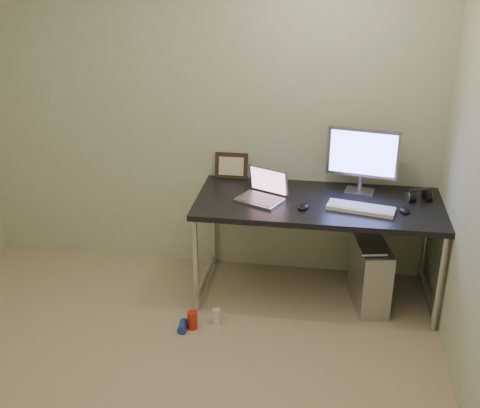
# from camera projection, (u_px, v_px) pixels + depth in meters

# --- Properties ---
(wall_back) EXTENTS (3.50, 0.02, 2.50)m
(wall_back) POSITION_uv_depth(u_px,v_px,m) (201.00, 111.00, 4.42)
(wall_back) COLOR beige
(wall_back) RESTS_ON ground
(desk) EXTENTS (1.70, 0.75, 0.75)m
(desk) POSITION_uv_depth(u_px,v_px,m) (318.00, 211.00, 4.19)
(desk) COLOR black
(desk) RESTS_ON ground
(tower_computer) EXTENTS (0.29, 0.49, 0.51)m
(tower_computer) POSITION_uv_depth(u_px,v_px,m) (370.00, 274.00, 4.25)
(tower_computer) COLOR #B0B1B5
(tower_computer) RESTS_ON ground
(cable_a) EXTENTS (0.01, 0.16, 0.69)m
(cable_a) POSITION_uv_depth(u_px,v_px,m) (362.00, 229.00, 4.55)
(cable_a) COLOR black
(cable_a) RESTS_ON ground
(cable_b) EXTENTS (0.02, 0.11, 0.71)m
(cable_b) POSITION_uv_depth(u_px,v_px,m) (374.00, 233.00, 4.53)
(cable_b) COLOR black
(cable_b) RESTS_ON ground
(can_red) EXTENTS (0.08, 0.08, 0.13)m
(can_red) POSITION_uv_depth(u_px,v_px,m) (192.00, 320.00, 4.05)
(can_red) COLOR red
(can_red) RESTS_ON ground
(can_white) EXTENTS (0.08, 0.08, 0.11)m
(can_white) POSITION_uv_depth(u_px,v_px,m) (216.00, 317.00, 4.10)
(can_white) COLOR white
(can_white) RESTS_ON ground
(can_blue) EXTENTS (0.07, 0.11, 0.06)m
(can_blue) POSITION_uv_depth(u_px,v_px,m) (183.00, 326.00, 4.04)
(can_blue) COLOR #1D3AB0
(can_blue) RESTS_ON ground
(laptop) EXTENTS (0.38, 0.35, 0.21)m
(laptop) POSITION_uv_depth(u_px,v_px,m) (263.00, 192.00, 4.18)
(laptop) COLOR #9F9EA4
(laptop) RESTS_ON desk
(monitor) EXTENTS (0.50, 0.18, 0.47)m
(monitor) POSITION_uv_depth(u_px,v_px,m) (362.00, 156.00, 4.20)
(monitor) COLOR #9F9EA4
(monitor) RESTS_ON desk
(keyboard) EXTENTS (0.47, 0.24, 0.03)m
(keyboard) POSITION_uv_depth(u_px,v_px,m) (361.00, 208.00, 4.02)
(keyboard) COLOR white
(keyboard) RESTS_ON desk
(mouse_right) EXTENTS (0.08, 0.12, 0.04)m
(mouse_right) POSITION_uv_depth(u_px,v_px,m) (404.00, 210.00, 3.99)
(mouse_right) COLOR black
(mouse_right) RESTS_ON desk
(mouse_left) EXTENTS (0.10, 0.13, 0.04)m
(mouse_left) POSITION_uv_depth(u_px,v_px,m) (303.00, 205.00, 4.05)
(mouse_left) COLOR black
(mouse_left) RESTS_ON desk
(headphones) EXTENTS (0.18, 0.11, 0.11)m
(headphones) POSITION_uv_depth(u_px,v_px,m) (419.00, 196.00, 4.17)
(headphones) COLOR black
(headphones) RESTS_ON desk
(picture_frame) EXTENTS (0.25, 0.07, 0.20)m
(picture_frame) POSITION_uv_depth(u_px,v_px,m) (231.00, 166.00, 4.53)
(picture_frame) COLOR black
(picture_frame) RESTS_ON desk
(webcam) EXTENTS (0.04, 0.03, 0.12)m
(webcam) POSITION_uv_depth(u_px,v_px,m) (269.00, 174.00, 4.39)
(webcam) COLOR silver
(webcam) RESTS_ON desk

